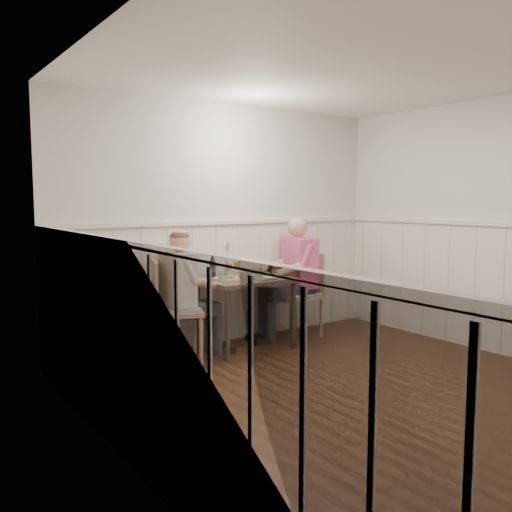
% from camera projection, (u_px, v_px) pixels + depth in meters
% --- Properties ---
extents(ground_plane, '(4.50, 4.50, 0.00)m').
position_uv_depth(ground_plane, '(377.00, 400.00, 4.26)').
color(ground_plane, '#482818').
extents(room_shell, '(4.04, 4.54, 2.60)m').
position_uv_depth(room_shell, '(382.00, 206.00, 4.10)').
color(room_shell, silver).
rests_on(room_shell, ground).
extents(wainscot, '(4.00, 4.49, 1.34)m').
position_uv_depth(wainscot, '(320.00, 300.00, 4.75)').
color(wainscot, white).
rests_on(wainscot, ground).
extents(dining_table, '(0.91, 0.70, 0.75)m').
position_uv_depth(dining_table, '(245.00, 288.00, 5.68)').
color(dining_table, brown).
rests_on(dining_table, ground).
extents(chair_right, '(0.59, 0.59, 0.96)m').
position_uv_depth(chair_right, '(301.00, 293.00, 6.13)').
color(chair_right, tan).
rests_on(chair_right, ground).
extents(chair_left, '(0.60, 0.60, 0.99)m').
position_uv_depth(chair_left, '(171.00, 306.00, 5.26)').
color(chair_left, tan).
rests_on(chair_left, ground).
extents(man_in_pink, '(0.69, 0.48, 1.40)m').
position_uv_depth(man_in_pink, '(296.00, 286.00, 6.16)').
color(man_in_pink, '#3F3F47').
rests_on(man_in_pink, ground).
extents(diner_cream, '(0.61, 0.42, 1.30)m').
position_uv_depth(diner_cream, '(182.00, 304.00, 5.32)').
color(diner_cream, '#3F3F47').
rests_on(diner_cream, ground).
extents(plate_man, '(0.27, 0.27, 0.07)m').
position_uv_depth(plate_man, '(262.00, 275.00, 5.70)').
color(plate_man, white).
rests_on(plate_man, dining_table).
extents(plate_diner, '(0.28, 0.28, 0.07)m').
position_uv_depth(plate_diner, '(226.00, 278.00, 5.55)').
color(plate_diner, white).
rests_on(plate_diner, dining_table).
extents(beer_glass_a, '(0.08, 0.08, 0.19)m').
position_uv_depth(beer_glass_a, '(237.00, 264.00, 5.81)').
color(beer_glass_a, silver).
rests_on(beer_glass_a, dining_table).
extents(beer_glass_b, '(0.06, 0.06, 0.16)m').
position_uv_depth(beer_glass_b, '(229.00, 267.00, 5.77)').
color(beer_glass_b, silver).
rests_on(beer_glass_b, dining_table).
extents(beer_bottle, '(0.07, 0.07, 0.24)m').
position_uv_depth(beer_bottle, '(213.00, 268.00, 5.65)').
color(beer_bottle, black).
rests_on(beer_bottle, dining_table).
extents(rolled_napkin, '(0.21, 0.06, 0.04)m').
position_uv_depth(rolled_napkin, '(270.00, 278.00, 5.55)').
color(rolled_napkin, white).
rests_on(rolled_napkin, dining_table).
extents(grass_vase, '(0.04, 0.04, 0.38)m').
position_uv_depth(grass_vase, '(226.00, 260.00, 5.82)').
color(grass_vase, silver).
rests_on(grass_vase, dining_table).
extents(gingham_mat, '(0.30, 0.25, 0.01)m').
position_uv_depth(gingham_mat, '(213.00, 278.00, 5.65)').
color(gingham_mat, '#5B7EB8').
rests_on(gingham_mat, dining_table).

